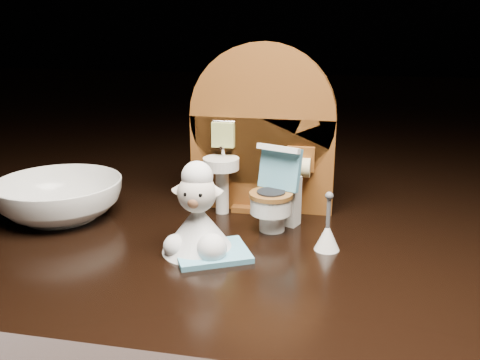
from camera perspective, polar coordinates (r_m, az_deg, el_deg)
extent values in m
cube|color=black|center=(0.46, 0.84, -11.60)|extent=(2.50, 2.50, 0.10)
cube|color=brown|center=(0.49, 2.34, 1.75)|extent=(0.13, 0.02, 0.09)
cylinder|color=brown|center=(0.48, 2.41, 6.73)|extent=(0.13, 0.02, 0.13)
cube|color=brown|center=(0.50, 2.29, -2.75)|extent=(0.05, 0.04, 0.01)
cylinder|color=white|center=(0.48, -1.92, -1.01)|extent=(0.01, 0.01, 0.04)
cylinder|color=white|center=(0.47, -2.03, 1.77)|extent=(0.03, 0.03, 0.01)
cylinder|color=silver|center=(0.48, -1.79, 3.20)|extent=(0.00, 0.00, 0.01)
cube|color=tan|center=(0.47, -1.80, 4.84)|extent=(0.02, 0.01, 0.02)
cube|color=brown|center=(0.47, 6.49, 2.24)|extent=(0.02, 0.01, 0.02)
cylinder|color=beige|center=(0.47, 6.40, 1.34)|extent=(0.02, 0.02, 0.02)
cylinder|color=white|center=(0.45, 3.44, -4.37)|extent=(0.02, 0.02, 0.02)
cylinder|color=white|center=(0.44, 3.30, -2.64)|extent=(0.03, 0.03, 0.01)
cylinder|color=brown|center=(0.44, 3.32, -1.59)|extent=(0.04, 0.04, 0.00)
cube|color=white|center=(0.46, 4.61, -2.08)|extent=(0.03, 0.02, 0.04)
cube|color=#58A2C0|center=(0.44, 4.30, 1.28)|extent=(0.04, 0.02, 0.04)
cube|color=white|center=(0.44, 4.12, 3.38)|extent=(0.04, 0.02, 0.01)
cylinder|color=#9AC53A|center=(0.45, 5.61, 0.99)|extent=(0.01, 0.01, 0.01)
cube|color=#58A2C0|center=(0.40, -3.02, -7.76)|extent=(0.07, 0.06, 0.00)
cone|color=white|center=(0.42, 9.29, -5.97)|extent=(0.02, 0.02, 0.02)
cylinder|color=#59595B|center=(0.41, 9.42, -3.44)|extent=(0.00, 0.00, 0.03)
sphere|color=#59595B|center=(0.40, 9.51, -1.68)|extent=(0.01, 0.01, 0.01)
cone|color=silver|center=(0.41, -4.46, -5.11)|extent=(0.06, 0.06, 0.04)
sphere|color=silver|center=(0.39, -3.04, -7.32)|extent=(0.02, 0.02, 0.02)
sphere|color=silver|center=(0.40, -6.88, -7.05)|extent=(0.02, 0.02, 0.02)
sphere|color=beige|center=(0.39, -4.62, -1.42)|extent=(0.03, 0.03, 0.03)
sphere|color=#965F3D|center=(0.39, -4.95, -2.30)|extent=(0.01, 0.01, 0.01)
sphere|color=silver|center=(0.39, -4.60, 0.36)|extent=(0.02, 0.02, 0.02)
cone|color=beige|center=(0.40, -6.41, -0.73)|extent=(0.01, 0.01, 0.01)
cone|color=beige|center=(0.39, -2.70, -0.91)|extent=(0.01, 0.01, 0.01)
sphere|color=black|center=(0.38, -5.77, -1.54)|extent=(0.00, 0.00, 0.00)
sphere|color=black|center=(0.38, -4.27, -1.61)|extent=(0.00, 0.00, 0.00)
imported|color=white|center=(0.50, -18.67, -1.93)|extent=(0.14, 0.14, 0.03)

